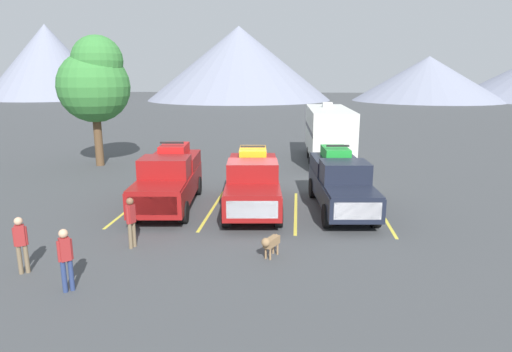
% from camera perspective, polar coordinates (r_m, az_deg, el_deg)
% --- Properties ---
extents(ground_plane, '(240.00, 240.00, 0.00)m').
position_cam_1_polar(ground_plane, '(18.31, -0.14, -4.00)').
color(ground_plane, '#3F4244').
extents(pickup_truck_a, '(2.59, 5.98, 2.58)m').
position_cam_1_polar(pickup_truck_a, '(18.49, -11.25, -0.28)').
color(pickup_truck_a, maroon).
rests_on(pickup_truck_a, ground).
extents(pickup_truck_b, '(2.64, 6.02, 2.49)m').
position_cam_1_polar(pickup_truck_b, '(17.74, -0.43, -0.67)').
color(pickup_truck_b, maroon).
rests_on(pickup_truck_b, ground).
extents(pickup_truck_c, '(2.48, 6.03, 2.52)m').
position_cam_1_polar(pickup_truck_c, '(18.06, 10.96, -0.68)').
color(pickup_truck_c, black).
rests_on(pickup_truck_c, ground).
extents(lot_stripe_a, '(0.12, 5.50, 0.01)m').
position_cam_1_polar(lot_stripe_a, '(19.00, -15.89, -3.87)').
color(lot_stripe_a, gold).
rests_on(lot_stripe_a, ground).
extents(lot_stripe_b, '(0.12, 5.50, 0.01)m').
position_cam_1_polar(lot_stripe_b, '(18.06, -5.71, -4.30)').
color(lot_stripe_b, gold).
rests_on(lot_stripe_b, ground).
extents(lot_stripe_c, '(0.12, 5.50, 0.01)m').
position_cam_1_polar(lot_stripe_c, '(17.74, 5.21, -4.61)').
color(lot_stripe_c, gold).
rests_on(lot_stripe_c, ground).
extents(lot_stripe_d, '(0.12, 5.50, 0.01)m').
position_cam_1_polar(lot_stripe_d, '(18.07, 16.14, -4.76)').
color(lot_stripe_d, gold).
rests_on(lot_stripe_d, ground).
extents(camper_trailer_a, '(2.73, 9.22, 3.64)m').
position_cam_1_polar(camper_trailer_a, '(27.97, 9.44, 5.82)').
color(camper_trailer_a, silver).
rests_on(camper_trailer_a, ground).
extents(person_a, '(0.32, 0.29, 1.63)m').
position_cam_1_polar(person_a, '(13.68, -28.38, -7.52)').
color(person_a, '#726047').
rests_on(person_a, ground).
extents(person_b, '(0.26, 0.35, 1.65)m').
position_cam_1_polar(person_b, '(14.35, -16.02, -5.44)').
color(person_b, '#726047').
rests_on(person_b, ground).
extents(person_c, '(0.31, 0.31, 1.67)m').
position_cam_1_polar(person_c, '(12.08, -23.63, -9.54)').
color(person_c, navy).
rests_on(person_c, ground).
extents(dog, '(0.54, 0.85, 0.71)m').
position_cam_1_polar(dog, '(13.20, 1.83, -8.70)').
color(dog, olive).
rests_on(dog, ground).
extents(tree_a, '(4.16, 4.16, 7.61)m').
position_cam_1_polar(tree_a, '(27.62, -20.32, 11.61)').
color(tree_a, brown).
rests_on(tree_a, ground).
extents(mountain_ridge, '(143.16, 42.92, 16.29)m').
position_cam_1_polar(mountain_ridge, '(98.12, 5.53, 13.83)').
color(mountain_ridge, gray).
rests_on(mountain_ridge, ground).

